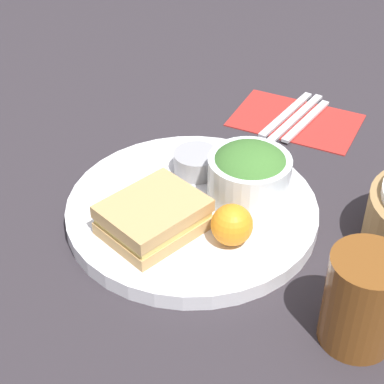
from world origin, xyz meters
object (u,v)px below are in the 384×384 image
(sandwich, at_px, (153,217))
(salad_bowl, at_px, (249,173))
(dressing_cup, at_px, (196,162))
(spoon, at_px, (306,121))
(knife, at_px, (296,117))
(fork, at_px, (286,114))
(plate, at_px, (192,211))
(drink_glass, at_px, (362,300))

(sandwich, relative_size, salad_bowl, 1.32)
(dressing_cup, height_order, spoon, dressing_cup)
(sandwich, distance_m, spoon, 0.37)
(sandwich, distance_m, knife, 0.37)
(sandwich, bearing_deg, salad_bowl, 145.76)
(dressing_cup, distance_m, fork, 0.23)
(plate, relative_size, knife, 1.93)
(drink_glass, bearing_deg, dressing_cup, -122.25)
(salad_bowl, relative_size, knife, 0.64)
(sandwich, distance_m, drink_glass, 0.27)
(drink_glass, height_order, fork, drink_glass)
(plate, bearing_deg, sandwich, -16.35)
(drink_glass, xyz_separation_m, fork, (-0.40, -0.22, -0.05))
(sandwich, bearing_deg, spoon, 167.09)
(knife, bearing_deg, dressing_cup, 171.05)
(plate, height_order, knife, plate)
(sandwich, bearing_deg, plate, 163.65)
(sandwich, bearing_deg, knife, 169.92)
(fork, bearing_deg, salad_bowl, -163.96)
(salad_bowl, xyz_separation_m, fork, (-0.25, -0.03, -0.05))
(spoon, bearing_deg, fork, 90.00)
(salad_bowl, bearing_deg, drink_glass, 50.90)
(spoon, bearing_deg, salad_bowl, -172.21)
(sandwich, distance_m, salad_bowl, 0.14)
(drink_glass, bearing_deg, knife, -153.17)
(sandwich, xyz_separation_m, drink_glass, (0.04, 0.26, 0.01))
(sandwich, height_order, spoon, sandwich)
(spoon, bearing_deg, plate, 176.51)
(sandwich, height_order, dressing_cup, sandwich)
(drink_glass, distance_m, spoon, 0.43)
(sandwich, xyz_separation_m, salad_bowl, (-0.11, 0.08, 0.02))
(plate, height_order, dressing_cup, dressing_cup)
(salad_bowl, relative_size, drink_glass, 0.97)
(salad_bowl, height_order, knife, salad_bowl)
(sandwich, relative_size, spoon, 0.98)
(sandwich, relative_size, drink_glass, 1.28)
(salad_bowl, distance_m, spoon, 0.25)
(spoon, bearing_deg, drink_glass, -146.51)
(dressing_cup, relative_size, fork, 0.39)
(salad_bowl, distance_m, drink_glass, 0.24)
(sandwich, relative_size, dressing_cup, 2.27)
(sandwich, bearing_deg, drink_glass, 82.29)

